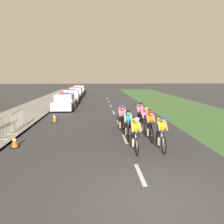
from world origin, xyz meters
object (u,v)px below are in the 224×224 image
Objects in this scene: police_car_furthest at (79,90)px; traffic_cone_mid at (54,118)px; cyclist_fifth at (122,118)px; cyclist_fourth at (150,124)px; police_car_nearest at (65,102)px; cyclist_seventh at (122,115)px; cyclist_second at (161,132)px; police_car_third at (76,93)px; cyclist_third at (128,124)px; police_car_second at (72,97)px; cyclist_sixth at (144,120)px; traffic_cone_near at (14,141)px; cyclist_eighth at (140,114)px; crowd_barrier_rear at (17,121)px; cyclist_lead at (135,133)px.

traffic_cone_mid is at bearing -89.73° from police_car_furthest.
cyclist_fourth is at bearing -54.76° from cyclist_fifth.
cyclist_seventh is at bearing -58.35° from police_car_nearest.
police_car_third is (-5.76, 22.50, -0.11)m from cyclist_second.
cyclist_third is 0.39× the size of police_car_second.
traffic_cone_mid is at bearing 148.29° from cyclist_sixth.
police_car_third is at bearing 90.00° from police_car_nearest.
cyclist_sixth is at bearing -74.29° from police_car_third.
police_car_second is 6.94× the size of traffic_cone_near.
police_car_third is 6.95× the size of traffic_cone_near.
cyclist_eighth reaches higher than crowd_barrier_rear.
cyclist_seventh is at bearing -79.14° from police_car_furthest.
traffic_cone_mid is at bearing 159.21° from cyclist_seventh.
cyclist_second is 23.23m from police_car_third.
traffic_cone_mid is at bearing 56.99° from crowd_barrier_rear.
cyclist_fourth is 0.39× the size of police_car_second.
cyclist_second and cyclist_fifth have the same top height.
police_car_second is at bearing 109.86° from cyclist_fourth.
cyclist_second is 0.39× the size of police_car_nearest.
police_car_second is 5.38m from police_car_third.
cyclist_eighth is at bearing -72.28° from police_car_third.
police_car_second is at bearing 83.73° from crowd_barrier_rear.
police_car_third is 1.00× the size of police_car_furthest.
traffic_cone_near is (-0.62, -27.47, -0.37)m from police_car_furthest.
police_car_furthest is (-5.64, 26.65, -0.11)m from cyclist_fourth.
police_car_second is at bearing 109.67° from cyclist_seventh.
cyclist_eighth is 0.39× the size of police_car_second.
cyclist_lead is 1.00× the size of cyclist_sixth.
police_car_nearest is at bearing 121.65° from cyclist_seventh.
cyclist_seventh is 1.00× the size of cyclist_eighth.
crowd_barrier_rear is at bearing -172.96° from cyclist_seventh.
cyclist_seventh is (-1.06, 2.81, 0.00)m from cyclist_fourth.
cyclist_eighth is (0.13, 1.96, 0.00)m from cyclist_sixth.
cyclist_sixth is at bearing 70.87° from cyclist_lead.
cyclist_fourth is 21.73m from police_car_third.
cyclist_lead is at bearing -31.28° from crowd_barrier_rear.
traffic_cone_near is (-5.20, -1.03, -0.48)m from cyclist_third.
cyclist_lead is at bearing -74.99° from police_car_second.
cyclist_fifth is at bearing 152.84° from cyclist_sixth.
cyclist_second is at bearing -75.64° from police_car_third.
police_car_third is 18.98m from crowd_barrier_rear.
cyclist_fifth is 5.17m from traffic_cone_mid.
police_car_second is at bearing 87.82° from traffic_cone_near.
traffic_cone_near is at bearing 170.92° from cyclist_lead.
traffic_cone_mid is (0.73, 5.32, 0.00)m from traffic_cone_near.
cyclist_second is at bearing -63.88° from police_car_nearest.
cyclist_seventh is (-1.01, 1.69, 0.00)m from cyclist_sixth.
cyclist_third is at bearing 124.32° from cyclist_second.
cyclist_second and cyclist_third have the same top height.
cyclist_lead is 2.69× the size of traffic_cone_near.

